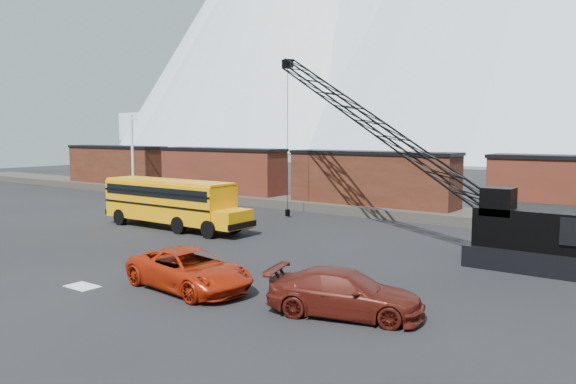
% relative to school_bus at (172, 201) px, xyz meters
% --- Properties ---
extents(ground, '(160.00, 160.00, 0.00)m').
position_rel_school_bus_xyz_m(ground, '(7.21, -7.86, -1.79)').
color(ground, black).
rests_on(ground, ground).
extents(gravel_berm, '(120.00, 5.00, 0.70)m').
position_rel_school_bus_xyz_m(gravel_berm, '(7.21, 14.14, -1.44)').
color(gravel_berm, '#49443C').
rests_on(gravel_berm, ground).
extents(boxcar_west_far, '(13.70, 3.10, 4.17)m').
position_rel_school_bus_xyz_m(boxcar_west_far, '(-24.79, 14.14, 0.97)').
color(boxcar_west_far, '#522517').
rests_on(boxcar_west_far, gravel_berm).
extents(boxcar_west_near, '(13.70, 3.10, 4.17)m').
position_rel_school_bus_xyz_m(boxcar_west_near, '(-8.79, 14.14, 0.97)').
color(boxcar_west_near, '#481F14').
rests_on(boxcar_west_near, gravel_berm).
extents(boxcar_mid, '(13.70, 3.10, 4.17)m').
position_rel_school_bus_xyz_m(boxcar_mid, '(7.21, 14.14, 0.97)').
color(boxcar_mid, '#522517').
rests_on(boxcar_mid, gravel_berm).
extents(utility_pole, '(1.40, 0.24, 8.00)m').
position_rel_school_bus_xyz_m(utility_pole, '(-16.79, 10.14, 2.36)').
color(utility_pole, silver).
rests_on(utility_pole, ground).
extents(snow_patch, '(1.40, 0.90, 0.02)m').
position_rel_school_bus_xyz_m(snow_patch, '(7.71, -11.86, -1.78)').
color(snow_patch, silver).
rests_on(snow_patch, ground).
extents(school_bus, '(11.65, 2.65, 3.19)m').
position_rel_school_bus_xyz_m(school_bus, '(0.00, 0.00, 0.00)').
color(school_bus, orange).
rests_on(school_bus, ground).
extents(red_pickup, '(6.08, 3.33, 1.61)m').
position_rel_school_bus_xyz_m(red_pickup, '(11.56, -9.53, -0.99)').
color(red_pickup, '#AA2108').
rests_on(red_pickup, ground).
extents(maroon_suv, '(5.83, 3.65, 1.57)m').
position_rel_school_bus_xyz_m(maroon_suv, '(18.25, -8.62, -1.01)').
color(maroon_suv, '#4E150D').
rests_on(maroon_suv, ground).
extents(crawler_crane, '(21.79, 8.10, 11.79)m').
position_rel_school_bus_xyz_m(crawler_crane, '(11.88, 5.71, 4.91)').
color(crawler_crane, black).
rests_on(crawler_crane, ground).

